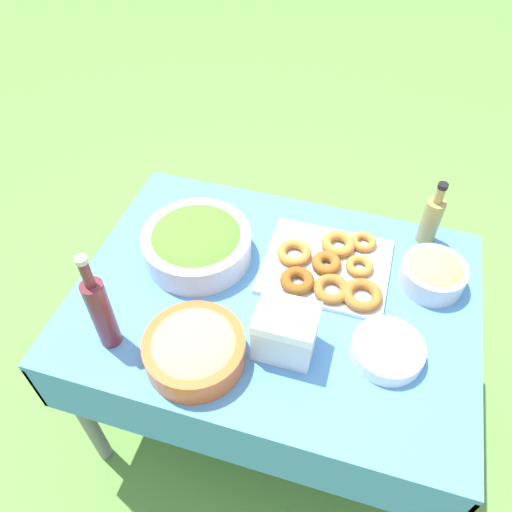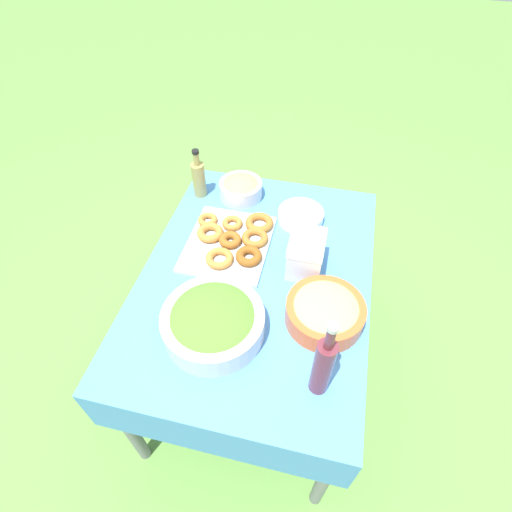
% 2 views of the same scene
% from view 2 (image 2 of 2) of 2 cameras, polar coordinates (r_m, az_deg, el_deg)
% --- Properties ---
extents(ground_plane, '(14.00, 14.00, 0.00)m').
position_cam_2_polar(ground_plane, '(2.21, 0.01, -14.96)').
color(ground_plane, '#609342').
extents(picnic_table, '(1.23, 0.90, 0.74)m').
position_cam_2_polar(picnic_table, '(1.67, 0.01, -4.82)').
color(picnic_table, '#4C8CD1').
rests_on(picnic_table, ground_plane).
extents(salad_bowl, '(0.35, 0.35, 0.12)m').
position_cam_2_polar(salad_bowl, '(1.39, -6.14, -9.25)').
color(salad_bowl, silver).
rests_on(salad_bowl, picnic_table).
extents(pasta_bowl, '(0.28, 0.28, 0.11)m').
position_cam_2_polar(pasta_bowl, '(1.44, 9.85, -7.75)').
color(pasta_bowl, '#E05B28').
rests_on(pasta_bowl, picnic_table).
extents(donut_platter, '(0.40, 0.36, 0.05)m').
position_cam_2_polar(donut_platter, '(1.69, -3.42, 2.29)').
color(donut_platter, silver).
rests_on(donut_platter, picnic_table).
extents(plate_stack, '(0.20, 0.20, 0.05)m').
position_cam_2_polar(plate_stack, '(1.80, 6.40, 5.72)').
color(plate_stack, white).
rests_on(plate_stack, picnic_table).
extents(olive_oil_bottle, '(0.06, 0.06, 0.24)m').
position_cam_2_polar(olive_oil_bottle, '(1.91, -8.18, 10.98)').
color(olive_oil_bottle, '#998E4C').
rests_on(olive_oil_bottle, picnic_table).
extents(wine_bottle, '(0.06, 0.06, 0.35)m').
position_cam_2_polar(wine_bottle, '(1.23, 9.55, -15.18)').
color(wine_bottle, maroon).
rests_on(wine_bottle, picnic_table).
extents(bread_bowl, '(0.20, 0.20, 0.10)m').
position_cam_2_polar(bread_bowl, '(1.90, -2.20, 9.70)').
color(bread_bowl, silver).
rests_on(bread_bowl, picnic_table).
extents(cooler_box, '(0.17, 0.13, 0.16)m').
position_cam_2_polar(cooler_box, '(1.56, 7.12, 0.25)').
color(cooler_box, silver).
rests_on(cooler_box, picnic_table).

